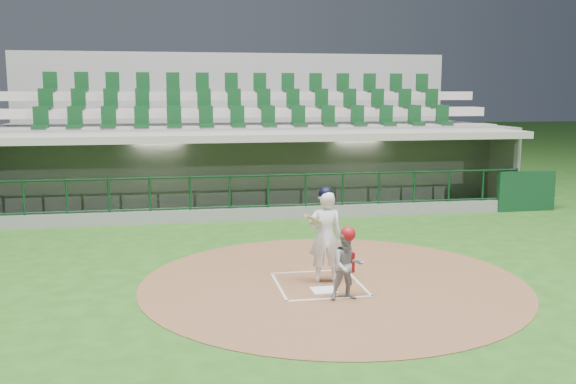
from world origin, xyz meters
TOP-DOWN VIEW (x-y plane):
  - ground at (0.00, 0.00)m, footprint 120.00×120.00m
  - dirt_circle at (0.30, -0.20)m, footprint 7.20×7.20m
  - home_plate at (0.00, -0.70)m, footprint 0.43×0.43m
  - batter_box_chalk at (0.00, -0.30)m, footprint 1.55×1.80m
  - dugout_structure at (0.12, 7.83)m, footprint 16.40×3.70m
  - seating_deck at (0.00, 10.91)m, footprint 17.00×6.72m
  - batter at (0.15, -0.15)m, footprint 0.88×0.88m
  - catcher at (0.28, -1.21)m, footprint 0.60×0.47m

SIDE VIEW (x-z plane):
  - ground at x=0.00m, z-range 0.00..0.00m
  - dirt_circle at x=0.30m, z-range 0.00..0.01m
  - batter_box_chalk at x=0.00m, z-range 0.01..0.02m
  - home_plate at x=0.00m, z-range 0.01..0.03m
  - catcher at x=0.28m, z-range 0.00..1.28m
  - batter at x=0.15m, z-range 0.01..1.82m
  - dugout_structure at x=0.12m, z-range -0.54..2.46m
  - seating_deck at x=0.00m, z-range -1.15..4.00m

